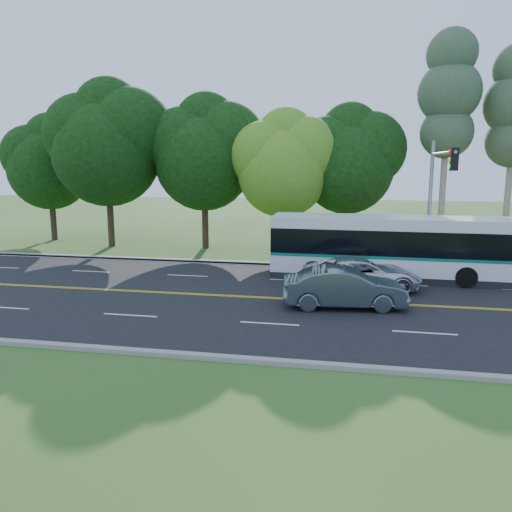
% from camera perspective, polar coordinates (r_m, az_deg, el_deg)
% --- Properties ---
extents(ground, '(120.00, 120.00, 0.00)m').
position_cam_1_polar(ground, '(21.85, 4.31, -4.98)').
color(ground, '#34521B').
rests_on(ground, ground).
extents(road, '(60.00, 14.00, 0.02)m').
position_cam_1_polar(road, '(21.84, 4.32, -4.95)').
color(road, black).
rests_on(road, ground).
extents(curb_north, '(60.00, 0.30, 0.15)m').
position_cam_1_polar(curb_north, '(28.75, 5.92, -1.03)').
color(curb_north, gray).
rests_on(curb_north, ground).
extents(curb_south, '(60.00, 0.30, 0.15)m').
position_cam_1_polar(curb_south, '(15.11, 1.20, -11.93)').
color(curb_south, gray).
rests_on(curb_south, ground).
extents(grass_verge, '(60.00, 4.00, 0.10)m').
position_cam_1_polar(grass_verge, '(30.56, 6.22, -0.38)').
color(grass_verge, '#34521B').
rests_on(grass_verge, ground).
extents(lane_markings, '(57.60, 13.82, 0.00)m').
position_cam_1_polar(lane_markings, '(21.85, 4.07, -4.91)').
color(lane_markings, gold).
rests_on(lane_markings, road).
extents(tree_row, '(44.70, 9.10, 13.84)m').
position_cam_1_polar(tree_row, '(33.88, -2.03, 12.11)').
color(tree_row, '#2F2315').
rests_on(tree_row, ground).
extents(bougainvillea_hedge, '(9.50, 2.25, 1.50)m').
position_cam_1_polar(bougainvillea_hedge, '(29.92, 19.95, 0.09)').
color(bougainvillea_hedge, maroon).
rests_on(bougainvillea_hedge, ground).
extents(traffic_signal, '(0.42, 6.10, 7.00)m').
position_cam_1_polar(traffic_signal, '(26.68, 19.94, 7.45)').
color(traffic_signal, gray).
rests_on(traffic_signal, ground).
extents(transit_bus, '(12.15, 2.86, 3.17)m').
position_cam_1_polar(transit_bus, '(26.17, 15.24, 0.86)').
color(transit_bus, white).
rests_on(transit_bus, road).
extents(sedan, '(5.16, 2.38, 1.64)m').
position_cam_1_polar(sedan, '(20.71, 10.06, -3.59)').
color(sedan, slate).
rests_on(sedan, road).
extents(suv, '(5.81, 3.55, 1.50)m').
position_cam_1_polar(suv, '(23.62, 11.98, -2.05)').
color(suv, silver).
rests_on(suv, road).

